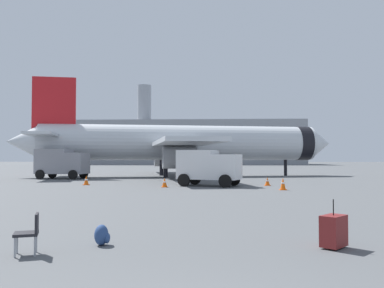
{
  "coord_description": "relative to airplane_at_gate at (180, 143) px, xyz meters",
  "views": [
    {
      "loc": [
        0.06,
        -3.93,
        2.04
      ],
      "look_at": [
        -1.26,
        24.34,
        3.0
      ],
      "focal_mm": 38.07,
      "sensor_mm": 36.0,
      "label": 1
    }
  ],
  "objects": [
    {
      "name": "rolling_suitcase",
      "position": [
        6.2,
        -35.06,
        -3.27
      ],
      "size": [
        0.72,
        0.74,
        1.1
      ],
      "color": "maroon",
      "rests_on": "ground"
    },
    {
      "name": "safety_cone_near",
      "position": [
        0.22,
        -16.3,
        -3.34
      ],
      "size": [
        0.44,
        0.44,
        0.64
      ],
      "color": "#F2590C",
      "rests_on": "ground"
    },
    {
      "name": "safety_cone_far",
      "position": [
        -5.94,
        -14.23,
        -3.31
      ],
      "size": [
        0.44,
        0.44,
        0.7
      ],
      "color": "#F2590C",
      "rests_on": "ground"
    },
    {
      "name": "safety_cone_outer",
      "position": [
        7.58,
        -14.31,
        -3.35
      ],
      "size": [
        0.44,
        0.44,
        0.62
      ],
      "color": "#F2590C",
      "rests_on": "ground"
    },
    {
      "name": "airplane_at_gate",
      "position": [
        0.0,
        0.0,
        0.0
      ],
      "size": [
        35.55,
        32.3,
        10.5
      ],
      "color": "silver",
      "rests_on": "ground"
    },
    {
      "name": "service_truck",
      "position": [
        -11.08,
        -5.51,
        -2.05
      ],
      "size": [
        5.04,
        3.05,
        2.9
      ],
      "color": "gray",
      "rests_on": "ground"
    },
    {
      "name": "gate_chair",
      "position": [
        -0.39,
        -35.98,
        -3.16
      ],
      "size": [
        0.61,
        0.61,
        0.86
      ],
      "color": "black",
      "rests_on": "ground"
    },
    {
      "name": "traveller_backpack",
      "position": [
        0.89,
        -35.01,
        -3.42
      ],
      "size": [
        0.36,
        0.4,
        0.48
      ],
      "color": "navy",
      "rests_on": "ground"
    },
    {
      "name": "cargo_van",
      "position": [
        3.24,
        -15.03,
        -2.21
      ],
      "size": [
        4.82,
        3.53,
        2.6
      ],
      "color": "white",
      "rests_on": "ground"
    },
    {
      "name": "terminal_building",
      "position": [
        -7.73,
        83.79,
        3.05
      ],
      "size": [
        77.24,
        23.52,
        25.16
      ],
      "color": "gray",
      "rests_on": "ground"
    },
    {
      "name": "safety_cone_mid",
      "position": [
        8.0,
        -18.36,
        -3.27
      ],
      "size": [
        0.44,
        0.44,
        0.78
      ],
      "color": "#F2590C",
      "rests_on": "ground"
    }
  ]
}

